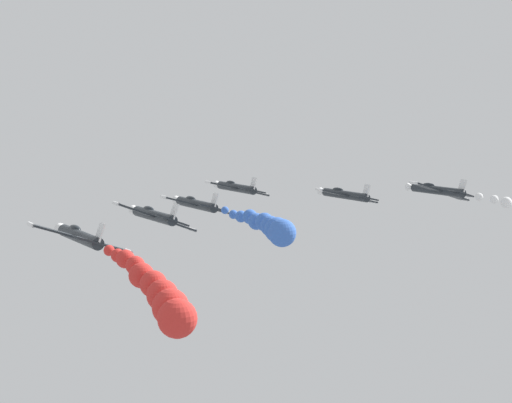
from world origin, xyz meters
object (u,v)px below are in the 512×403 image
airplane_right_inner (345,195)px  airplane_right_outer (437,190)px  airplane_lead (236,187)px  airplane_left_inner (196,204)px  airplane_left_outer (154,215)px  airplane_trailing (80,236)px

airplane_right_inner → airplane_right_outer: bearing=-41.7°
airplane_lead → airplane_left_inner: size_ratio=1.00×
airplane_lead → airplane_left_inner: 13.54m
airplane_lead → airplane_right_inner: airplane_lead is taller
airplane_left_outer → airplane_right_outer: 39.92m
airplane_left_outer → airplane_trailing: (-11.13, -9.20, -0.03)m
airplane_trailing → airplane_lead: bearing=41.0°
airplane_right_inner → airplane_trailing: 45.57m
airplane_lead → airplane_trailing: size_ratio=1.00×
airplane_left_inner → airplane_right_inner: size_ratio=1.00×
airplane_lead → airplane_trailing: (-31.19, -27.11, -0.41)m
airplane_left_inner → airplane_right_outer: airplane_right_outer is taller
airplane_left_inner → airplane_left_outer: (-9.64, -9.30, 0.36)m
airplane_left_inner → airplane_right_inner: (21.40, -1.21, 0.06)m
airplane_left_outer → airplane_right_outer: size_ratio=1.00×
airplane_lead → airplane_right_outer: size_ratio=1.00×
airplane_left_inner → airplane_trailing: (-20.76, -18.50, 0.33)m
airplane_left_inner → airplane_trailing: bearing=-138.3°
airplane_right_inner → airplane_right_outer: (8.87, -7.89, 0.83)m
airplane_left_inner → airplane_right_outer: (30.27, -9.10, 0.89)m
airplane_lead → airplane_right_outer: (19.85, -17.71, 0.15)m
airplane_right_inner → airplane_left_outer: size_ratio=1.00×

